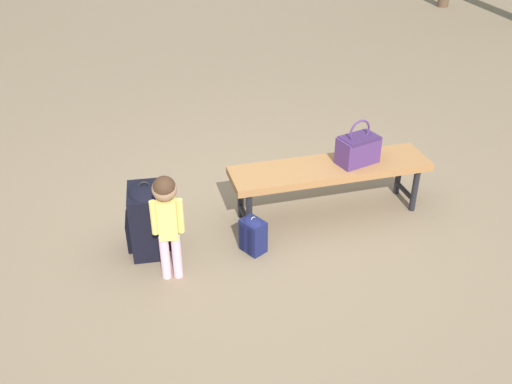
% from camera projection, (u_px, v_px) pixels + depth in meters
% --- Properties ---
extents(ground_plane, '(40.00, 40.00, 0.00)m').
position_uv_depth(ground_plane, '(257.00, 233.00, 4.46)').
color(ground_plane, '#7F6B51').
rests_on(ground_plane, ground).
extents(park_bench, '(1.65, 0.68, 0.45)m').
position_uv_depth(park_bench, '(330.00, 172.00, 4.50)').
color(park_bench, '#9E6B3D').
rests_on(park_bench, ground).
extents(handbag, '(0.33, 0.21, 0.37)m').
position_uv_depth(handbag, '(358.00, 148.00, 4.44)').
color(handbag, '#4C2D66').
rests_on(handbag, park_bench).
extents(child_standing, '(0.21, 0.17, 0.81)m').
position_uv_depth(child_standing, '(167.00, 213.00, 3.73)').
color(child_standing, '#E5B2C6').
rests_on(child_standing, ground).
extents(backpack_large, '(0.36, 0.40, 0.59)m').
position_uv_depth(backpack_large, '(148.00, 216.00, 4.13)').
color(backpack_large, black).
rests_on(backpack_large, ground).
extents(backpack_small, '(0.19, 0.21, 0.30)m').
position_uv_depth(backpack_small, '(253.00, 234.00, 4.19)').
color(backpack_small, '#191E4C').
rests_on(backpack_small, ground).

